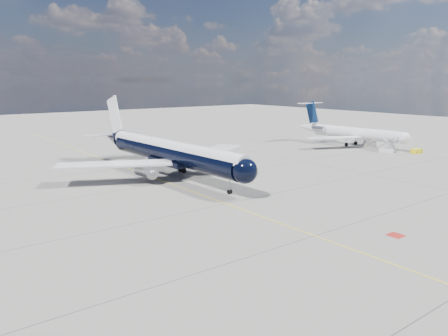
{
  "coord_description": "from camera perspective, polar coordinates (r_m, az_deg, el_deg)",
  "views": [
    {
      "loc": [
        -33.48,
        -33.29,
        15.8
      ],
      "look_at": [
        2.07,
        13.19,
        4.0
      ],
      "focal_mm": 35.0,
      "sensor_mm": 36.0,
      "label": 1
    }
  ],
  "objects": [
    {
      "name": "service_tug",
      "position": [
        104.72,
        23.83,
        2.02
      ],
      "size": [
        2.66,
        1.64,
        1.01
      ],
      "rotation": [
        0.0,
        0.0,
        -0.07
      ],
      "color": "yellow",
      "rests_on": "ground"
    },
    {
      "name": "taxiway_centerline",
      "position": [
        69.05,
        -7.34,
        -1.92
      ],
      "size": [
        0.16,
        160.0,
        0.01
      ],
      "primitive_type": "cube",
      "color": "yellow",
      "rests_on": "ground"
    },
    {
      "name": "main_airliner",
      "position": [
        73.98,
        -7.37,
        2.13
      ],
      "size": [
        36.72,
        44.66,
        12.91
      ],
      "rotation": [
        0.0,
        0.0,
        0.03
      ],
      "color": "black",
      "rests_on": "ground"
    },
    {
      "name": "boarding_stair",
      "position": [
        103.98,
        20.59,
        2.28
      ],
      "size": [
        3.25,
        3.68,
        3.43
      ],
      "rotation": [
        0.0,
        0.0,
        0.28
      ],
      "color": "white",
      "rests_on": "ground"
    },
    {
      "name": "regional_jet",
      "position": [
        112.14,
        15.9,
        4.58
      ],
      "size": [
        27.1,
        31.18,
        10.56
      ],
      "rotation": [
        0.0,
        0.0,
        0.07
      ],
      "color": "white",
      "rests_on": "ground"
    },
    {
      "name": "ground",
      "position": [
        73.32,
        -9.31,
        -1.2
      ],
      "size": [
        320.0,
        320.0,
        0.0
      ],
      "primitive_type": "plane",
      "color": "gray",
      "rests_on": "ground"
    },
    {
      "name": "red_marking",
      "position": [
        49.13,
        21.52,
        -8.18
      ],
      "size": [
        1.6,
        1.6,
        0.01
      ],
      "primitive_type": "cube",
      "color": "maroon",
      "rests_on": "ground"
    }
  ]
}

